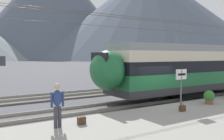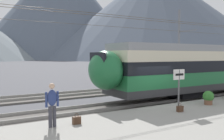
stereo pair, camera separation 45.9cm
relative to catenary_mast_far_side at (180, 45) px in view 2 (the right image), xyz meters
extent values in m
plane|color=#4C4C51|center=(-11.58, -9.00, -4.27)|extent=(400.00, 400.00, 0.00)
cube|color=#5B5651|center=(-11.58, -7.73, -4.21)|extent=(120.00, 3.00, 0.12)
cube|color=gray|center=(-11.58, -8.45, -4.07)|extent=(120.00, 0.07, 0.16)
cube|color=gray|center=(-11.58, -7.02, -4.07)|extent=(120.00, 0.07, 0.16)
cube|color=#5B5651|center=(-11.58, -2.09, -4.21)|extent=(120.00, 3.00, 0.12)
cube|color=gray|center=(-11.58, -2.81, -4.07)|extent=(120.00, 0.07, 0.16)
cube|color=gray|center=(-11.58, -1.37, -4.07)|extent=(120.00, 0.07, 0.16)
cube|color=black|center=(-7.53, -7.73, -3.78)|extent=(2.80, 2.26, 0.42)
ellipsoid|color=#1E6638|center=(-13.98, -7.73, -2.00)|extent=(1.80, 2.60, 2.25)
cube|color=black|center=(-14.48, -7.73, -1.57)|extent=(0.16, 1.70, 1.19)
cube|color=black|center=(1.20, -2.09, -3.78)|extent=(2.80, 2.30, 0.42)
ellipsoid|color=maroon|center=(-5.66, -2.09, -2.00)|extent=(1.80, 2.64, 2.25)
cube|color=black|center=(-6.16, -2.09, -1.57)|extent=(0.16, 1.72, 1.19)
cylinder|color=slate|center=(0.00, 0.17, -0.15)|extent=(0.24, 0.24, 8.24)
cube|color=slate|center=(0.00, -0.96, 1.51)|extent=(0.10, 2.56, 0.10)
cylinder|color=#473823|center=(0.00, -2.09, 1.26)|extent=(46.17, 0.02, 0.02)
cylinder|color=#59595B|center=(-11.90, -11.35, -2.86)|extent=(0.08, 0.08, 2.05)
cube|color=silver|center=(-11.90, -11.35, -2.08)|extent=(0.70, 0.06, 0.50)
cube|color=black|center=(-11.90, -11.38, -2.08)|extent=(0.52, 0.01, 0.10)
cylinder|color=#383842|center=(-18.15, -10.85, -3.48)|extent=(0.14, 0.14, 0.82)
cylinder|color=#383842|center=(-17.99, -10.85, -3.48)|extent=(0.14, 0.14, 0.82)
ellipsoid|color=navy|center=(-18.07, -10.85, -2.76)|extent=(0.36, 0.22, 0.62)
sphere|color=tan|center=(-18.07, -10.85, -2.31)|extent=(0.22, 0.22, 0.22)
cylinder|color=navy|center=(-18.29, -10.85, -2.81)|extent=(0.09, 0.09, 0.58)
cylinder|color=navy|center=(-17.85, -10.85, -2.81)|extent=(0.09, 0.09, 0.58)
cube|color=#472D1E|center=(-17.12, -10.93, -3.73)|extent=(0.32, 0.18, 0.31)
torus|color=#472D1E|center=(-17.12, -10.93, -3.53)|extent=(0.16, 0.02, 0.16)
cube|color=#472D1E|center=(-11.96, -11.50, -3.75)|extent=(0.32, 0.18, 0.28)
torus|color=#472D1E|center=(-11.96, -11.50, -3.56)|extent=(0.16, 0.02, 0.16)
cylinder|color=brown|center=(-9.30, -11.07, -3.74)|extent=(0.44, 0.44, 0.29)
sphere|color=#33752D|center=(-9.30, -11.07, -3.42)|extent=(0.60, 0.60, 0.60)
sphere|color=red|center=(-9.30, -11.07, -3.28)|extent=(0.33, 0.33, 0.33)
cone|color=#515B6B|center=(54.44, 195.05, 41.31)|extent=(148.34, 148.34, 91.16)
cone|color=#515B6B|center=(110.26, 133.27, 31.94)|extent=(176.94, 176.94, 72.43)
camera|label=1|loc=(-21.30, -19.76, -1.15)|focal=39.72mm
camera|label=2|loc=(-20.91, -20.00, -1.15)|focal=39.72mm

